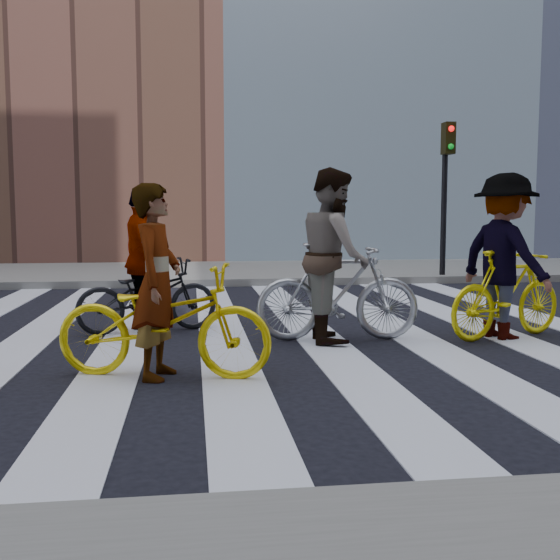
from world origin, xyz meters
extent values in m
plane|color=black|center=(0.00, 0.00, 0.00)|extent=(100.00, 100.00, 0.00)
cube|color=gray|center=(0.00, 7.50, 0.07)|extent=(100.00, 5.00, 0.15)
cube|color=silver|center=(-2.75, 0.00, 0.01)|extent=(0.55, 10.00, 0.01)
cube|color=silver|center=(-1.65, 0.00, 0.01)|extent=(0.55, 10.00, 0.01)
cube|color=silver|center=(-0.55, 0.00, 0.01)|extent=(0.55, 10.00, 0.01)
cube|color=silver|center=(0.55, 0.00, 0.01)|extent=(0.55, 10.00, 0.01)
cube|color=silver|center=(1.65, 0.00, 0.01)|extent=(0.55, 10.00, 0.01)
cube|color=silver|center=(2.75, 0.00, 0.01)|extent=(0.55, 10.00, 0.01)
cube|color=silver|center=(3.85, 0.00, 0.01)|extent=(0.55, 10.00, 0.01)
cylinder|color=black|center=(4.40, 5.40, 1.60)|extent=(0.12, 0.12, 3.20)
cube|color=black|center=(4.40, 5.25, 3.00)|extent=(0.22, 0.28, 0.65)
sphere|color=red|center=(4.40, 5.10, 3.18)|extent=(0.12, 0.12, 0.12)
sphere|color=#0CCC26|center=(4.40, 5.10, 2.82)|extent=(0.12, 0.12, 0.12)
imported|color=yellow|center=(-1.15, -2.18, 0.50)|extent=(2.02, 1.12, 1.01)
imported|color=#ABAFB5|center=(0.74, -0.72, 0.56)|extent=(1.89, 0.64, 1.12)
imported|color=yellow|center=(2.71, -0.85, 0.51)|extent=(1.77, 1.06, 1.03)
imported|color=black|center=(-1.44, 0.12, 0.45)|extent=(1.81, 1.02, 0.90)
imported|color=slate|center=(-1.20, -2.18, 0.85)|extent=(0.55, 0.70, 1.70)
imported|color=slate|center=(0.69, -0.72, 0.97)|extent=(0.79, 0.99, 1.95)
imported|color=slate|center=(2.66, -0.85, 0.95)|extent=(1.09, 1.40, 1.90)
imported|color=slate|center=(-1.49, 0.12, 0.88)|extent=(0.68, 1.11, 1.76)
camera|label=1|loc=(-0.90, -7.93, 1.43)|focal=42.00mm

